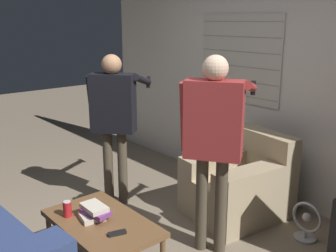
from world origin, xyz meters
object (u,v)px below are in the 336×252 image
armchair_beige (241,184)px  book_stack (94,212)px  coffee_table (102,226)px  soda_can (67,209)px  person_right_standing (214,131)px  floor_fan (306,223)px  person_left_standing (114,112)px  spare_remote (117,233)px

armchair_beige → book_stack: (-0.15, -1.57, 0.16)m
coffee_table → soda_can: size_ratio=7.47×
person_right_standing → floor_fan: bearing=26.3°
soda_can → book_stack: bearing=38.8°
person_left_standing → soda_can: size_ratio=12.48×
person_left_standing → soda_can: bearing=-91.2°
person_left_standing → book_stack: person_left_standing is taller
person_right_standing → floor_fan: person_right_standing is taller
soda_can → floor_fan: bearing=59.9°
person_right_standing → spare_remote: person_right_standing is taller
person_right_standing → soda_can: size_ratio=13.05×
armchair_beige → person_right_standing: person_right_standing is taller
armchair_beige → person_left_standing: 1.47m
coffee_table → soda_can: (-0.23, -0.16, 0.10)m
person_left_standing → book_stack: 1.27m
armchair_beige → soda_can: armchair_beige is taller
spare_remote → coffee_table: bearing=-167.9°
coffee_table → spare_remote: bearing=-5.2°
soda_can → floor_fan: soda_can is taller
person_right_standing → soda_can: bearing=-152.4°
book_stack → floor_fan: (0.85, 1.63, -0.32)m
book_stack → armchair_beige: bearing=84.4°
book_stack → soda_can: size_ratio=2.04×
book_stack → spare_remote: book_stack is taller
armchair_beige → book_stack: size_ratio=3.88×
armchair_beige → coffee_table: (-0.09, -1.54, 0.06)m
armchair_beige → person_right_standing: 1.04m
soda_can → coffee_table: bearing=35.1°
person_left_standing → person_right_standing: bearing=-34.3°
coffee_table → floor_fan: bearing=63.8°
coffee_table → person_left_standing: size_ratio=0.60×
armchair_beige → floor_fan: size_ratio=2.83×
soda_can → spare_remote: soda_can is taller
book_stack → floor_fan: size_ratio=0.73×
book_stack → soda_can: soda_can is taller
coffee_table → person_left_standing: bearing=141.7°
spare_remote → floor_fan: 1.73m
book_stack → spare_remote: bearing=1.1°
book_stack → floor_fan: 1.87m
armchair_beige → book_stack: 1.58m
armchair_beige → person_left_standing: bearing=46.0°
spare_remote → soda_can: bearing=-146.2°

